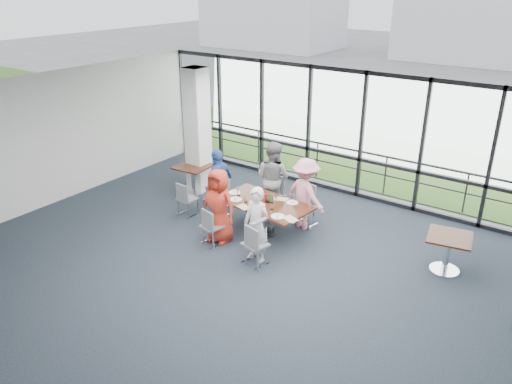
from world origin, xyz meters
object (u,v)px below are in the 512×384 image
Objects in this scene: chair_main_nr at (255,244)px; chair_main_fr at (305,206)px; chair_main_fl at (274,196)px; chair_main_nl at (212,226)px; chair_spare_lb at (218,188)px; diner_far_right at (306,194)px; diner_near_right at (256,225)px; chair_spare_la at (187,199)px; side_table_right at (449,242)px; structural_column at (198,131)px; diner_near_left at (219,206)px; diner_end at (219,183)px; diner_far_left at (273,178)px; main_table at (264,207)px; chair_main_end at (217,198)px; side_table_left at (193,170)px.

chair_main_fr reaches higher than chair_main_nr.
chair_main_fl is 0.95× the size of chair_main_fr.
chair_main_fr is (1.14, 1.92, 0.04)m from chair_main_nl.
diner_far_right is at bearing -159.98° from chair_spare_lb.
diner_near_right reaches higher than chair_spare_la.
chair_main_nr is at bearing 158.77° from chair_spare_lb.
chair_main_nr reaches higher than side_table_right.
structural_column reaches higher than chair_spare_la.
diner_near_left is 1.96m from diner_far_right.
chair_main_nr reaches higher than chair_main_nl.
diner_end is (-5.06, -0.65, 0.21)m from side_table_right.
diner_far_left is at bearing 98.07° from chair_main_nl.
structural_column reaches higher than diner_near_left.
diner_far_left is 1.03m from chair_main_fr.
diner_end reaches higher than main_table.
chair_main_fr is (3.33, -0.18, -1.14)m from structural_column.
chair_main_fr is at bearing 179.03° from diner_far_left.
structural_column is at bearing 125.46° from chair_spare_la.
chair_main_end reaches higher than chair_main_fl.
diner_near_right is 1.77× the size of chair_main_end.
diner_near_right is 0.87× the size of diner_far_left.
chair_spare_lb is (-2.25, 1.53, -0.30)m from diner_near_right.
diner_near_left is at bearing 69.89° from diner_far_right.
diner_near_right reaches higher than side_table_left.
chair_main_nr reaches higher than chair_spare_la.
structural_column reaches higher than diner_far_left.
chair_main_nr is (1.18, -0.34, -0.38)m from diner_near_left.
structural_column is at bearing 99.43° from side_table_left.
diner_near_left is at bearing -120.56° from main_table.
chair_spare_lb is at bearing 139.78° from chair_main_nl.
diner_near_right is 2.20m from chair_main_fl.
chair_spare_la reaches higher than side_table_right.
diner_near_left is 1.56m from chair_spare_la.
structural_column reaches higher than side_table_left.
diner_near_left is 0.45m from chair_main_nl.
diner_far_left reaches higher than main_table.
chair_main_nr is at bearing -57.05° from main_table.
chair_main_end is at bearing 141.64° from chair_spare_lb.
chair_main_end is at bearing 35.01° from diner_far_right.
diner_far_left reaches higher than diner_far_right.
chair_main_fl is at bearing 5.92° from chair_main_fr.
chair_main_end is at bearing -77.62° from diner_end.
diner_far_left reaches higher than diner_near_right.
chair_main_fl is at bearing 176.84° from side_table_right.
diner_far_right reaches higher than diner_near_right.
chair_main_fl is (0.21, 1.81, -0.38)m from diner_near_left.
side_table_right is 0.56× the size of diner_far_right.
diner_near_left is (2.21, -1.89, -0.79)m from structural_column.
chair_main_fl is (-0.39, 1.00, -0.20)m from main_table.
diner_far_left reaches higher than chair_main_nl.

